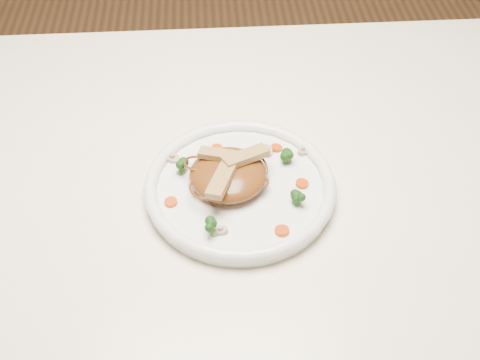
{
  "coord_description": "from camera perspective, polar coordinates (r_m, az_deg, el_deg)",
  "views": [
    {
      "loc": [
        -0.01,
        -0.72,
        1.44
      ],
      "look_at": [
        0.04,
        -0.07,
        0.78
      ],
      "focal_mm": 46.04,
      "sensor_mm": 36.0,
      "label": 1
    }
  ],
  "objects": [
    {
      "name": "chicken_b",
      "position": [
        0.93,
        -1.89,
        2.35
      ],
      "size": [
        0.07,
        0.04,
        0.01
      ],
      "primitive_type": "cube",
      "rotation": [
        0.0,
        0.0,
        2.81
      ],
      "color": "tan",
      "rests_on": "noodle_mound"
    },
    {
      "name": "plate",
      "position": [
        0.94,
        -0.0,
        -0.94
      ],
      "size": [
        0.33,
        0.33,
        0.02
      ],
      "primitive_type": "cylinder",
      "rotation": [
        0.0,
        0.0,
        0.15
      ],
      "color": "white",
      "rests_on": "table"
    },
    {
      "name": "carrot_1",
      "position": [
        0.91,
        -6.42,
        -2.04
      ],
      "size": [
        0.02,
        0.02,
        0.0
      ],
      "primitive_type": "cylinder",
      "rotation": [
        0.0,
        0.0,
        -0.1
      ],
      "color": "#D53C07",
      "rests_on": "plate"
    },
    {
      "name": "broccoli_3",
      "position": [
        0.91,
        5.29,
        -1.54
      ],
      "size": [
        0.03,
        0.03,
        0.03
      ],
      "primitive_type": null,
      "rotation": [
        0.0,
        0.0,
        -0.19
      ],
      "color": "#16450E",
      "rests_on": "plate"
    },
    {
      "name": "chicken_c",
      "position": [
        0.89,
        -1.71,
        0.02
      ],
      "size": [
        0.05,
        0.08,
        0.01
      ],
      "primitive_type": "cube",
      "rotation": [
        0.0,
        0.0,
        4.34
      ],
      "color": "tan",
      "rests_on": "noodle_mound"
    },
    {
      "name": "broccoli_2",
      "position": [
        0.86,
        -2.45,
        -4.27
      ],
      "size": [
        0.03,
        0.03,
        0.03
      ],
      "primitive_type": null,
      "rotation": [
        0.0,
        0.0,
        0.17
      ],
      "color": "#16450E",
      "rests_on": "plate"
    },
    {
      "name": "carrot_0",
      "position": [
        0.99,
        3.41,
        3.0
      ],
      "size": [
        0.02,
        0.02,
        0.0
      ],
      "primitive_type": "cylinder",
      "rotation": [
        0.0,
        0.0,
        -0.03
      ],
      "color": "#D53C07",
      "rests_on": "plate"
    },
    {
      "name": "noodle_mound",
      "position": [
        0.93,
        -1.1,
        0.51
      ],
      "size": [
        0.12,
        0.12,
        0.04
      ],
      "primitive_type": "ellipsoid",
      "rotation": [
        0.0,
        0.0,
        0.01
      ],
      "color": "#5B2E11",
      "rests_on": "plate"
    },
    {
      "name": "mushroom_1",
      "position": [
        0.99,
        5.86,
        2.7
      ],
      "size": [
        0.03,
        0.03,
        0.01
      ],
      "primitive_type": "cylinder",
      "rotation": [
        0.0,
        0.0,
        0.88
      ],
      "color": "#C4B293",
      "rests_on": "plate"
    },
    {
      "name": "mushroom_2",
      "position": [
        0.98,
        -6.29,
        2.04
      ],
      "size": [
        0.04,
        0.04,
        0.01
      ],
      "primitive_type": "cylinder",
      "rotation": [
        0.0,
        0.0,
        -0.53
      ],
      "color": "#C4B293",
      "rests_on": "plate"
    },
    {
      "name": "mushroom_3",
      "position": [
        0.99,
        2.52,
        2.68
      ],
      "size": [
        0.03,
        0.03,
        0.01
      ],
      "primitive_type": "cylinder",
      "rotation": [
        0.0,
        0.0,
        1.57
      ],
      "color": "#C4B293",
      "rests_on": "plate"
    },
    {
      "name": "mushroom_0",
      "position": [
        0.87,
        -1.8,
        -4.69
      ],
      "size": [
        0.02,
        0.02,
        0.01
      ],
      "primitive_type": "cylinder",
      "rotation": [
        0.0,
        0.0,
        -0.06
      ],
      "color": "#C4B293",
      "rests_on": "plate"
    },
    {
      "name": "broccoli_1",
      "position": [
        0.95,
        -5.58,
        1.34
      ],
      "size": [
        0.04,
        0.04,
        0.03
      ],
      "primitive_type": null,
      "rotation": [
        0.0,
        0.0,
        0.42
      ],
      "color": "#16450E",
      "rests_on": "plate"
    },
    {
      "name": "broccoli_0",
      "position": [
        0.97,
        4.42,
        2.36
      ],
      "size": [
        0.03,
        0.03,
        0.03
      ],
      "primitive_type": null,
      "rotation": [
        0.0,
        0.0,
        -0.19
      ],
      "color": "#16450E",
      "rests_on": "plate"
    },
    {
      "name": "table",
      "position": [
        1.07,
        -2.24,
        -2.15
      ],
      "size": [
        1.2,
        0.8,
        0.75
      ],
      "color": "white",
      "rests_on": "ground"
    },
    {
      "name": "carrot_4",
      "position": [
        0.88,
        3.91,
        -4.7
      ],
      "size": [
        0.02,
        0.02,
        0.0
      ],
      "primitive_type": "cylinder",
      "rotation": [
        0.0,
        0.0,
        0.07
      ],
      "color": "#D53C07",
      "rests_on": "plate"
    },
    {
      "name": "carrot_2",
      "position": [
        0.94,
        5.78,
        -0.33
      ],
      "size": [
        0.02,
        0.02,
        0.0
      ],
      "primitive_type": "cylinder",
      "rotation": [
        0.0,
        0.0,
        0.08
      ],
      "color": "#D53C07",
      "rests_on": "plate"
    },
    {
      "name": "chicken_a",
      "position": [
        0.92,
        0.52,
        2.2
      ],
      "size": [
        0.08,
        0.06,
        0.01
      ],
      "primitive_type": "cube",
      "rotation": [
        0.0,
        0.0,
        0.49
      ],
      "color": "tan",
      "rests_on": "noodle_mound"
    },
    {
      "name": "carrot_3",
      "position": [
        0.99,
        -2.15,
        2.96
      ],
      "size": [
        0.02,
        0.02,
        0.0
      ],
      "primitive_type": "cylinder",
      "rotation": [
        0.0,
        0.0,
        0.18
      ],
      "color": "#D53C07",
      "rests_on": "plate"
    }
  ]
}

